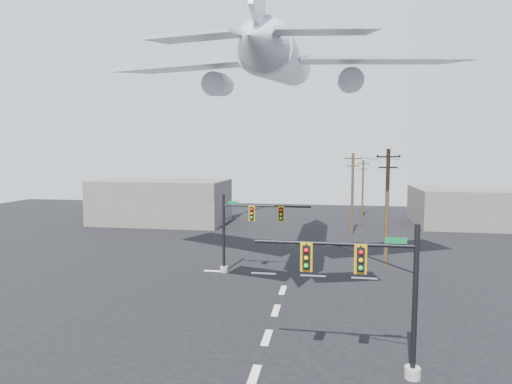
% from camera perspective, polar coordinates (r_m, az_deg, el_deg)
% --- Properties ---
extents(ground, '(120.00, 120.00, 0.00)m').
position_cam_1_polar(ground, '(23.98, 1.46, -18.84)').
color(ground, black).
rests_on(ground, ground).
extents(lane_markings, '(14.00, 21.20, 0.01)m').
position_cam_1_polar(lane_markings, '(28.89, 3.01, -14.55)').
color(lane_markings, silver).
rests_on(lane_markings, ground).
extents(signal_mast_near, '(7.31, 0.75, 6.80)m').
position_cam_1_polar(signal_mast_near, '(19.73, 15.97, -12.96)').
color(signal_mast_near, gray).
rests_on(signal_mast_near, ground).
extents(signal_mast_far, '(7.40, 0.71, 6.47)m').
position_cam_1_polar(signal_mast_far, '(34.79, -1.80, -5.13)').
color(signal_mast_far, gray).
rests_on(signal_mast_far, ground).
extents(utility_pole_a, '(2.03, 0.37, 10.14)m').
position_cam_1_polar(utility_pole_a, '(38.20, 17.07, -1.74)').
color(utility_pole_a, '#4A341F').
rests_on(utility_pole_a, ground).
extents(utility_pole_b, '(1.98, 0.40, 9.79)m').
position_cam_1_polar(utility_pole_b, '(52.60, 12.73, -0.00)').
color(utility_pole_b, '#4A341F').
rests_on(utility_pole_b, ground).
extents(utility_pole_c, '(1.68, 0.85, 8.77)m').
position_cam_1_polar(utility_pole_c, '(66.96, 14.04, 0.61)').
color(utility_pole_c, '#4A341F').
rests_on(utility_pole_c, ground).
extents(power_lines, '(4.02, 28.96, 0.67)m').
position_cam_1_polar(power_lines, '(52.26, 14.04, 4.12)').
color(power_lines, black).
extents(airliner, '(29.06, 30.40, 8.00)m').
position_cam_1_polar(airliner, '(35.20, 3.62, 16.90)').
color(airliner, silver).
extents(building_left, '(18.00, 10.00, 6.00)m').
position_cam_1_polar(building_left, '(61.58, -12.47, -1.24)').
color(building_left, '#646058').
rests_on(building_left, ground).
extents(building_right, '(14.00, 12.00, 5.00)m').
position_cam_1_polar(building_right, '(64.92, 26.50, -1.78)').
color(building_right, '#646058').
rests_on(building_right, ground).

